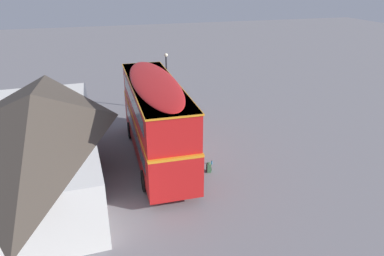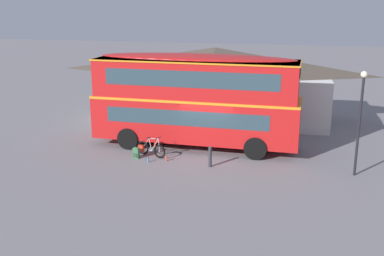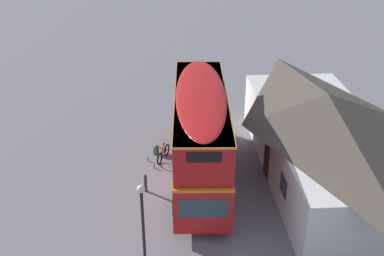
{
  "view_description": "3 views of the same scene",
  "coord_description": "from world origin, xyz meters",
  "px_view_note": "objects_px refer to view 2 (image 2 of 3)",
  "views": [
    {
      "loc": [
        -19.26,
        3.91,
        9.93
      ],
      "look_at": [
        -1.72,
        -1.2,
        2.07
      ],
      "focal_mm": 33.47,
      "sensor_mm": 36.0,
      "label": 1
    },
    {
      "loc": [
        4.32,
        -21.62,
        7.33
      ],
      "look_at": [
        -0.59,
        -1.03,
        1.48
      ],
      "focal_mm": 43.26,
      "sensor_mm": 36.0,
      "label": 2
    },
    {
      "loc": [
        19.96,
        -0.29,
        13.3
      ],
      "look_at": [
        -2.46,
        0.28,
        1.99
      ],
      "focal_mm": 44.01,
      "sensor_mm": 36.0,
      "label": 3
    }
  ],
  "objects_px": {
    "touring_bicycle": "(150,149)",
    "water_bottle_red_squeeze": "(166,158)",
    "double_decker_bus": "(196,97)",
    "kerb_bollard": "(210,156)",
    "backpack_on_ground": "(136,152)",
    "water_bottle_blue_sports": "(148,160)",
    "street_lamp": "(360,112)"
  },
  "relations": [
    {
      "from": "backpack_on_ground",
      "to": "kerb_bollard",
      "type": "distance_m",
      "value": 3.71
    },
    {
      "from": "backpack_on_ground",
      "to": "street_lamp",
      "type": "relative_size",
      "value": 0.12
    },
    {
      "from": "touring_bicycle",
      "to": "water_bottle_red_squeeze",
      "type": "distance_m",
      "value": 1.11
    },
    {
      "from": "touring_bicycle",
      "to": "double_decker_bus",
      "type": "bearing_deg",
      "value": 47.1
    },
    {
      "from": "touring_bicycle",
      "to": "backpack_on_ground",
      "type": "xyz_separation_m",
      "value": [
        -0.55,
        -0.43,
        -0.09
      ]
    },
    {
      "from": "backpack_on_ground",
      "to": "water_bottle_red_squeeze",
      "type": "relative_size",
      "value": 2.12
    },
    {
      "from": "touring_bicycle",
      "to": "kerb_bollard",
      "type": "distance_m",
      "value": 3.23
    },
    {
      "from": "touring_bicycle",
      "to": "street_lamp",
      "type": "height_order",
      "value": "street_lamp"
    },
    {
      "from": "water_bottle_red_squeeze",
      "to": "street_lamp",
      "type": "bearing_deg",
      "value": 0.79
    },
    {
      "from": "backpack_on_ground",
      "to": "water_bottle_blue_sports",
      "type": "relative_size",
      "value": 2.33
    },
    {
      "from": "water_bottle_red_squeeze",
      "to": "water_bottle_blue_sports",
      "type": "xyz_separation_m",
      "value": [
        -0.78,
        -0.38,
        -0.01
      ]
    },
    {
      "from": "water_bottle_blue_sports",
      "to": "kerb_bollard",
      "type": "bearing_deg",
      "value": 1.5
    },
    {
      "from": "double_decker_bus",
      "to": "kerb_bollard",
      "type": "relative_size",
      "value": 10.81
    },
    {
      "from": "water_bottle_red_squeeze",
      "to": "kerb_bollard",
      "type": "bearing_deg",
      "value": -7.93
    },
    {
      "from": "double_decker_bus",
      "to": "kerb_bollard",
      "type": "xyz_separation_m",
      "value": [
        1.31,
        -2.74,
        -2.15
      ]
    },
    {
      "from": "double_decker_bus",
      "to": "backpack_on_ground",
      "type": "relative_size",
      "value": 18.97
    },
    {
      "from": "water_bottle_red_squeeze",
      "to": "kerb_bollard",
      "type": "distance_m",
      "value": 2.21
    },
    {
      "from": "water_bottle_blue_sports",
      "to": "water_bottle_red_squeeze",
      "type": "bearing_deg",
      "value": 25.72
    },
    {
      "from": "water_bottle_blue_sports",
      "to": "kerb_bollard",
      "type": "distance_m",
      "value": 2.97
    },
    {
      "from": "touring_bicycle",
      "to": "kerb_bollard",
      "type": "height_order",
      "value": "touring_bicycle"
    },
    {
      "from": "water_bottle_blue_sports",
      "to": "street_lamp",
      "type": "bearing_deg",
      "value": 3.06
    },
    {
      "from": "kerb_bollard",
      "to": "touring_bicycle",
      "type": "bearing_deg",
      "value": 166.0
    },
    {
      "from": "double_decker_bus",
      "to": "touring_bicycle",
      "type": "bearing_deg",
      "value": -132.9
    },
    {
      "from": "kerb_bollard",
      "to": "backpack_on_ground",
      "type": "bearing_deg",
      "value": 174.55
    },
    {
      "from": "water_bottle_blue_sports",
      "to": "double_decker_bus",
      "type": "bearing_deg",
      "value": 59.84
    },
    {
      "from": "double_decker_bus",
      "to": "water_bottle_red_squeeze",
      "type": "relative_size",
      "value": 40.17
    },
    {
      "from": "touring_bicycle",
      "to": "water_bottle_blue_sports",
      "type": "xyz_separation_m",
      "value": [
        0.18,
        -0.86,
        -0.26
      ]
    },
    {
      "from": "backpack_on_ground",
      "to": "water_bottle_blue_sports",
      "type": "height_order",
      "value": "backpack_on_ground"
    },
    {
      "from": "water_bottle_blue_sports",
      "to": "street_lamp",
      "type": "height_order",
      "value": "street_lamp"
    },
    {
      "from": "double_decker_bus",
      "to": "kerb_bollard",
      "type": "bearing_deg",
      "value": -64.44
    },
    {
      "from": "backpack_on_ground",
      "to": "kerb_bollard",
      "type": "relative_size",
      "value": 0.57
    },
    {
      "from": "double_decker_bus",
      "to": "touring_bicycle",
      "type": "height_order",
      "value": "double_decker_bus"
    }
  ]
}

